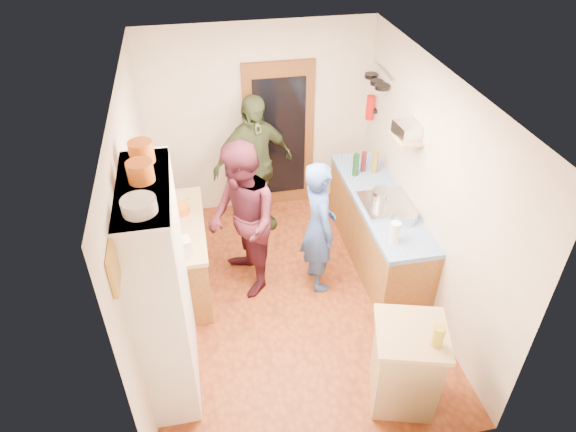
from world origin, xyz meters
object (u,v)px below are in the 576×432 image
object	(u,v)px
island_base	(405,367)
person_left	(244,218)
right_counter_base	(377,230)
person_back	(255,165)
hutch_body	(163,291)
person_hob	(322,228)

from	to	relation	value
island_base	person_left	distance (m)	2.29
right_counter_base	person_back	distance (m)	1.75
hutch_body	person_left	xyz separation A→B (m)	(0.86, 1.17, -0.17)
right_counter_base	person_hob	world-z (taller)	person_hob
island_base	person_left	size ratio (longest dim) A/B	0.46
person_left	person_back	distance (m)	1.12
person_hob	person_left	distance (m)	0.87
hutch_body	island_base	size ratio (longest dim) A/B	2.56
island_base	person_hob	world-z (taller)	person_hob
hutch_body	person_hob	distance (m)	1.99
hutch_body	person_left	distance (m)	1.46
person_hob	person_back	distance (m)	1.40
person_left	person_back	size ratio (longest dim) A/B	0.98
right_counter_base	island_base	bearing A→B (deg)	-102.27
person_hob	person_back	world-z (taller)	person_back
right_counter_base	person_left	world-z (taller)	person_left
right_counter_base	person_back	xyz separation A→B (m)	(-1.36, 0.95, 0.53)
person_left	person_back	bearing A→B (deg)	153.96
hutch_body	right_counter_base	world-z (taller)	hutch_body
person_hob	island_base	bearing A→B (deg)	-173.41
person_back	person_hob	bearing A→B (deg)	-85.06
person_hob	person_left	bearing A→B (deg)	72.15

